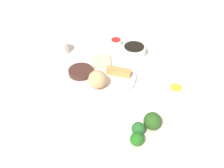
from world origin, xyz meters
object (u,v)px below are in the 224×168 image
object	(u,v)px
main_plate	(100,76)
broccoli_plate	(139,133)
sauce_ramekin_hot_mustard	(175,90)
sauce_ramekin_sweet_and_sour	(116,42)
soy_sauce_bowl	(134,51)
teacup	(61,48)

from	to	relation	value
main_plate	broccoli_plate	size ratio (longest dim) A/B	1.33
sauce_ramekin_hot_mustard	sauce_ramekin_sweet_and_sour	distance (m)	0.39
sauce_ramekin_sweet_and_sour	broccoli_plate	bearing A→B (deg)	111.34
broccoli_plate	sauce_ramekin_hot_mustard	bearing A→B (deg)	-113.44
main_plate	soy_sauce_bowl	xyz separation A→B (m)	(-0.10, -0.19, 0.01)
sauce_ramekin_sweet_and_sour	soy_sauce_bowl	bearing A→B (deg)	148.69
broccoli_plate	soy_sauce_bowl	bearing A→B (deg)	-77.37
main_plate	teacup	xyz separation A→B (m)	(0.21, -0.13, 0.02)
main_plate	sauce_ramekin_hot_mustard	world-z (taller)	sauce_ramekin_hot_mustard
sauce_ramekin_sweet_and_sour	sauce_ramekin_hot_mustard	bearing A→B (deg)	136.88
soy_sauce_bowl	sauce_ramekin_hot_mustard	xyz separation A→B (m)	(-0.19, 0.21, -0.01)
broccoli_plate	soy_sauce_bowl	world-z (taller)	soy_sauce_bowl
main_plate	sauce_ramekin_hot_mustard	xyz separation A→B (m)	(-0.29, 0.02, 0.00)
soy_sauce_bowl	sauce_ramekin_hot_mustard	size ratio (longest dim) A/B	2.01
soy_sauce_bowl	teacup	world-z (taller)	teacup
soy_sauce_bowl	teacup	size ratio (longest dim) A/B	1.71
sauce_ramekin_sweet_and_sour	teacup	xyz separation A→B (m)	(0.22, 0.12, 0.01)
sauce_ramekin_sweet_and_sour	teacup	world-z (taller)	teacup
main_plate	broccoli_plate	world-z (taller)	main_plate
broccoli_plate	teacup	world-z (taller)	teacup
soy_sauce_bowl	sauce_ramekin_sweet_and_sour	xyz separation A→B (m)	(0.09, -0.06, -0.01)
broccoli_plate	soy_sauce_bowl	size ratio (longest dim) A/B	2.04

